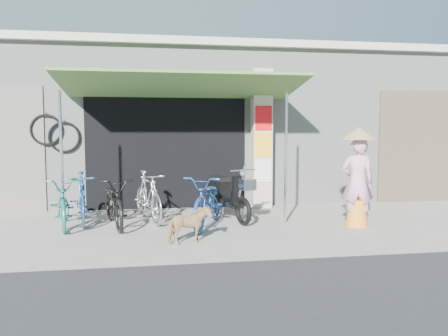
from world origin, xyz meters
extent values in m
plane|color=#9B968C|center=(0.00, 0.00, 0.00)|extent=(80.00, 80.00, 0.00)
cube|color=#9A9F97|center=(0.00, 5.10, 1.75)|extent=(12.00, 5.00, 3.50)
cube|color=beige|center=(0.00, 5.10, 3.58)|extent=(12.30, 5.30, 0.16)
cube|color=black|center=(-1.20, 2.58, 1.25)|extent=(3.40, 0.06, 2.50)
cube|color=black|center=(-1.20, 2.59, 0.55)|extent=(3.06, 0.04, 1.10)
torus|color=black|center=(-3.30, 2.54, 1.55)|extent=(0.65, 0.05, 0.65)
cylinder|color=silver|center=(-3.30, 2.56, 1.87)|extent=(0.02, 0.02, 0.12)
torus|color=black|center=(-3.65, 2.54, 1.70)|extent=(0.65, 0.05, 0.65)
cylinder|color=silver|center=(-3.65, 2.56, 2.02)|extent=(0.02, 0.02, 0.12)
cube|color=#BAB09F|center=(0.85, 2.45, 1.50)|extent=(0.42, 0.42, 3.00)
cube|color=red|center=(0.85, 2.23, 1.95)|extent=(0.36, 0.02, 0.52)
cube|color=yellow|center=(0.85, 2.23, 1.38)|extent=(0.36, 0.02, 0.52)
cube|color=white|center=(0.85, 2.23, 0.82)|extent=(0.36, 0.02, 0.50)
cube|color=#40692F|center=(-0.90, 1.65, 2.55)|extent=(4.60, 1.88, 0.35)
cylinder|color=silver|center=(-3.00, 0.75, 1.18)|extent=(0.05, 0.05, 2.36)
cylinder|color=silver|center=(0.90, 0.75, 1.18)|extent=(0.05, 0.05, 2.36)
cube|color=brown|center=(5.00, 2.59, 1.30)|extent=(2.60, 0.06, 2.60)
imported|color=#186D65|center=(-3.05, 1.01, 0.44)|extent=(0.94, 1.77, 0.88)
imported|color=navy|center=(-2.77, 1.23, 0.46)|extent=(0.72, 1.60, 0.93)
imported|color=black|center=(-2.16, 0.90, 0.44)|extent=(0.96, 1.76, 0.88)
imported|color=silver|center=(-1.59, 1.26, 0.47)|extent=(0.90, 1.62, 0.94)
imported|color=#1F498F|center=(-0.53, 0.62, 0.46)|extent=(1.20, 1.86, 0.92)
imported|color=#9C8C52|center=(-0.97, -0.48, 0.28)|extent=(0.72, 0.49, 0.56)
torus|color=black|center=(0.09, 0.61, 0.26)|extent=(0.24, 0.51, 0.51)
torus|color=black|center=(-0.30, 1.81, 0.26)|extent=(0.24, 0.51, 0.51)
cube|color=black|center=(-0.11, 1.21, 0.33)|extent=(0.49, 0.94, 0.10)
cube|color=black|center=(-0.21, 1.53, 0.54)|extent=(0.40, 0.58, 0.33)
cube|color=black|center=(-0.21, 1.53, 0.75)|extent=(0.39, 0.58, 0.09)
cube|color=black|center=(0.03, 0.80, 0.60)|extent=(0.23, 0.16, 0.54)
cylinder|color=silver|center=(0.08, 0.64, 0.99)|extent=(0.49, 0.18, 0.03)
cube|color=silver|center=(0.13, 0.47, 0.76)|extent=(0.30, 0.26, 0.19)
imported|color=#CF8BA9|center=(2.06, 0.28, 0.78)|extent=(0.63, 0.48, 1.57)
cone|color=orange|center=(2.06, 0.28, 0.23)|extent=(0.38, 0.38, 0.46)
cone|color=tan|center=(2.06, 0.28, 1.64)|extent=(0.64, 0.64, 0.22)
camera|label=1|loc=(-1.44, -6.88, 1.70)|focal=35.00mm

